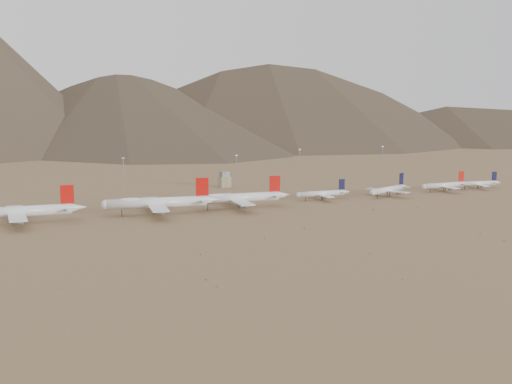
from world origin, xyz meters
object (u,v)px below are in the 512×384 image
widebody_east (238,198)px  narrowbody_a (323,193)px  narrowbody_b (389,189)px  control_tower (224,180)px  widebody_west (19,211)px  widebody_centre (158,202)px

widebody_east → narrowbody_a: size_ratio=1.61×
narrowbody_b → control_tower: 127.23m
widebody_west → widebody_centre: size_ratio=0.98×
widebody_centre → control_tower: widebody_centre is taller
widebody_east → narrowbody_b: size_ratio=1.52×
widebody_centre → widebody_east: widebody_centre is taller
widebody_west → narrowbody_a: (198.55, -0.77, -2.76)m
widebody_centre → widebody_west: bearing=-173.0°
widebody_west → narrowbody_b: 249.16m
narrowbody_b → widebody_east: bearing=158.6°
narrowbody_a → widebody_centre: bearing=-174.0°
widebody_east → narrowbody_b: widebody_east is taller
narrowbody_b → control_tower: (-84.52, 95.10, 0.41)m
narrowbody_b → narrowbody_a: bearing=151.8°
widebody_west → narrowbody_b: widebody_west is taller
widebody_east → narrowbody_a: widebody_east is taller
narrowbody_a → widebody_east: bearing=-171.6°
widebody_east → narrowbody_b: bearing=6.4°
widebody_centre → narrowbody_b: (169.76, -1.81, -2.49)m
narrowbody_a → widebody_west: bearing=-176.6°
widebody_west → narrowbody_a: size_ratio=1.70×
widebody_centre → widebody_east: (52.77, -0.67, -0.59)m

